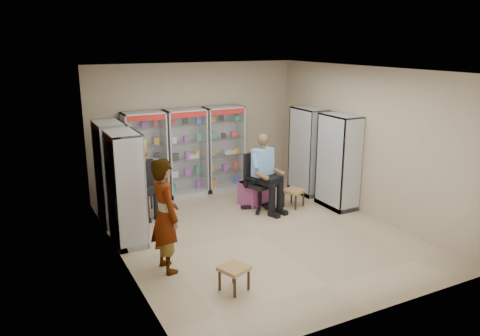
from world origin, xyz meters
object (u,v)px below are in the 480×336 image
seated_shopkeeper (262,175)px  cabinet_back_right (224,149)px  cabinet_right_far (308,151)px  pink_trunk (254,193)px  woven_stool_a (294,198)px  wooden_chair (145,191)px  woven_stool_b (234,278)px  standing_man (165,216)px  cabinet_back_mid (186,153)px  cabinet_back_left (145,157)px  cabinet_right_near (338,162)px  cabinet_left_far (112,173)px  office_chair (260,182)px  cabinet_left_near (126,189)px

seated_shopkeeper → cabinet_back_right: bearing=77.3°
cabinet_right_far → pink_trunk: bearing=96.2°
pink_trunk → woven_stool_a: size_ratio=1.38×
wooden_chair → woven_stool_b: 3.66m
cabinet_back_right → seated_shopkeeper: 1.67m
cabinet_back_right → standing_man: (-2.55, -3.33, -0.10)m
cabinet_back_mid → seated_shopkeeper: size_ratio=1.30×
cabinet_back_left → woven_stool_a: size_ratio=5.26×
seated_shopkeeper → standing_man: standing_man is taller
seated_shopkeeper → cabinet_right_near: bearing=-36.6°
cabinet_back_mid → cabinet_right_far: same height
cabinet_left_far → woven_stool_b: (0.93, -3.44, -0.82)m
seated_shopkeeper → woven_stool_a: (0.71, -0.16, -0.58)m
cabinet_back_left → pink_trunk: size_ratio=3.81×
cabinet_back_mid → office_chair: cabinet_back_mid is taller
cabinet_back_right → cabinet_left_near: same height
woven_stool_a → cabinet_left_far: bearing=166.4°
office_chair → seated_shopkeeper: size_ratio=0.79×
wooden_chair → standing_man: size_ratio=0.52×
cabinet_back_left → cabinet_right_far: 3.71m
cabinet_back_mid → woven_stool_a: bearing=-45.9°
cabinet_back_right → woven_stool_a: bearing=-66.0°
pink_trunk → woven_stool_b: 3.68m
cabinet_right_far → cabinet_right_near: same height
cabinet_back_right → cabinet_left_far: size_ratio=1.00×
cabinet_back_mid → pink_trunk: (1.06, -1.29, -0.75)m
cabinet_left_far → cabinet_left_near: bearing=-0.0°
cabinet_back_mid → seated_shopkeeper: cabinet_back_mid is taller
cabinet_back_left → wooden_chair: (-0.25, -0.73, -0.53)m
cabinet_back_right → standing_man: size_ratio=1.11×
cabinet_right_far → woven_stool_a: size_ratio=5.26×
seated_shopkeeper → woven_stool_a: size_ratio=4.05×
wooden_chair → woven_stool_a: (2.96, -1.08, -0.28)m
cabinet_back_right → seated_shopkeeper: cabinet_back_right is taller
cabinet_back_left → office_chair: cabinet_back_left is taller
seated_shopkeeper → standing_man: (-2.65, -1.67, 0.13)m
standing_man → cabinet_back_right: bearing=-41.4°
cabinet_right_near → standing_man: (-4.18, -1.10, -0.10)m
cabinet_left_far → office_chair: size_ratio=1.65×
cabinet_left_near → office_chair: 2.98m
cabinet_right_far → seated_shopkeeper: 1.64m
cabinet_right_far → office_chair: cabinet_right_far is taller
cabinet_back_left → woven_stool_b: size_ratio=5.43×
cabinet_left_far → cabinet_left_near: same height
cabinet_right_far → woven_stool_a: cabinet_right_far is taller
cabinet_back_right → pink_trunk: size_ratio=3.81×
pink_trunk → standing_man: size_ratio=0.29×
cabinet_left_near → wooden_chair: (0.68, 1.30, -0.53)m
seated_shopkeeper → standing_man: size_ratio=0.85×
cabinet_back_left → cabinet_left_far: (-0.93, -0.93, 0.00)m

